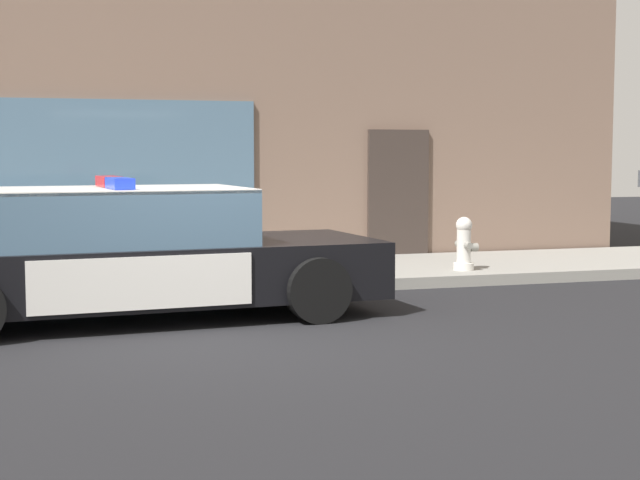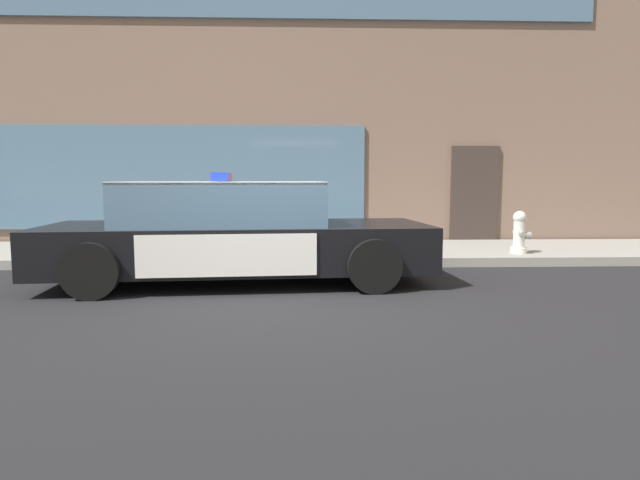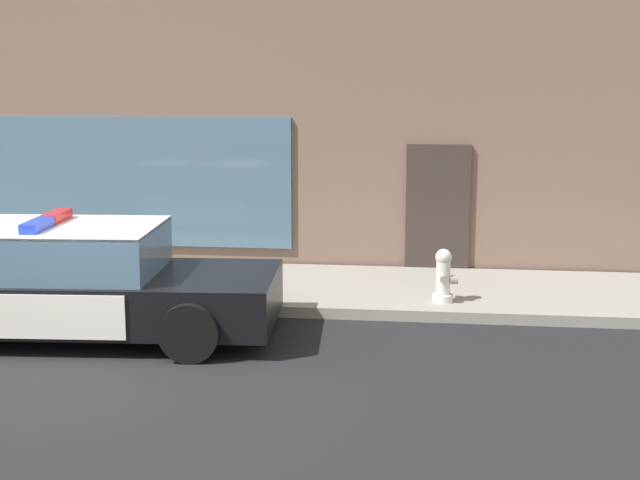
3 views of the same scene
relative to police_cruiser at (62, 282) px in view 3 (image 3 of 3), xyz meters
The scene contains 5 objects.
ground 1.77m from the police_cruiser, 62.61° to the right, with size 48.00×48.00×0.00m, color black.
sidewalk 2.70m from the police_cruiser, 73.39° to the left, with size 48.00×2.74×0.15m, color gray.
storefront_building 9.74m from the police_cruiser, 97.66° to the left, with size 19.34×10.65×7.16m.
police_cruiser is the anchor object (origin of this frame).
fire_hydrant 4.96m from the police_cruiser, 20.00° to the left, with size 0.34×0.39×0.73m.
Camera 3 is at (3.75, -9.11, 3.24)m, focal length 51.90 mm.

